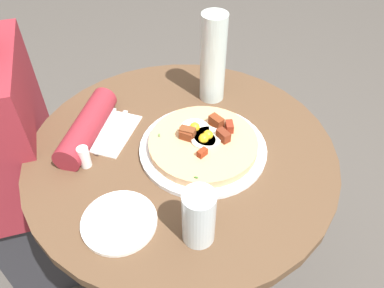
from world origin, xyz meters
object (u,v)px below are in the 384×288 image
bread_plate (119,222)px  salt_shaker (84,157)px  person_seated (22,174)px  fork (112,131)px  water_glass (199,217)px  knife (100,129)px  pizza_plate (203,148)px  water_bottle (213,59)px  breakfast_pizza (203,142)px  dining_table (182,191)px

bread_plate → salt_shaker: size_ratio=2.84×
person_seated → fork: bearing=65.0°
water_glass → knife: bearing=-157.9°
bread_plate → knife: bread_plate is taller
bread_plate → person_seated: bearing=-147.3°
pizza_plate → water_glass: bearing=-19.9°
water_bottle → bread_plate: bearing=-42.2°
knife → water_glass: 0.43m
fork → knife: size_ratio=1.00×
breakfast_pizza → fork: 0.25m
person_seated → breakfast_pizza: 0.64m
dining_table → fork: bearing=-124.6°
breakfast_pizza → water_bottle: size_ratio=1.06×
water_glass → salt_shaker: water_glass is taller
pizza_plate → bread_plate: size_ratio=1.98×
breakfast_pizza → fork: (-0.13, -0.22, -0.02)m
breakfast_pizza → knife: 0.29m
dining_table → salt_shaker: (-0.01, -0.24, 0.20)m
bread_plate → fork: bearing=175.0°
pizza_plate → water_bottle: water_bottle is taller
person_seated → salt_shaker: (0.24, 0.23, 0.25)m
bread_plate → water_bottle: 0.51m
pizza_plate → breakfast_pizza: (-0.00, 0.00, 0.02)m
dining_table → knife: bearing=-124.5°
dining_table → breakfast_pizza: bearing=73.3°
fork → salt_shaker: 0.13m
dining_table → water_glass: 0.35m
pizza_plate → fork: (-0.13, -0.22, 0.00)m
person_seated → water_bottle: (0.06, 0.61, 0.35)m
bread_plate → water_glass: bearing=63.0°
fork → salt_shaker: (0.10, -0.08, 0.02)m
bread_plate → salt_shaker: bearing=-164.9°
bread_plate → knife: bearing=-179.2°
dining_table → water_glass: water_glass is taller
dining_table → pizza_plate: bearing=70.9°
person_seated → water_glass: size_ratio=8.36×
knife → salt_shaker: 0.13m
water_glass → salt_shaker: 0.34m
bread_plate → knife: size_ratio=0.91×
person_seated → knife: 0.38m
dining_table → breakfast_pizza: breakfast_pizza is taller
breakfast_pizza → dining_table: bearing=-106.7°
person_seated → salt_shaker: person_seated is taller
dining_table → breakfast_pizza: size_ratio=2.89×
knife → water_bottle: 0.37m
bread_plate → salt_shaker: 0.20m
person_seated → water_bottle: size_ratio=4.35×
water_bottle → salt_shaker: size_ratio=4.50×
breakfast_pizza → salt_shaker: bearing=-95.8°
breakfast_pizza → water_glass: water_glass is taller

